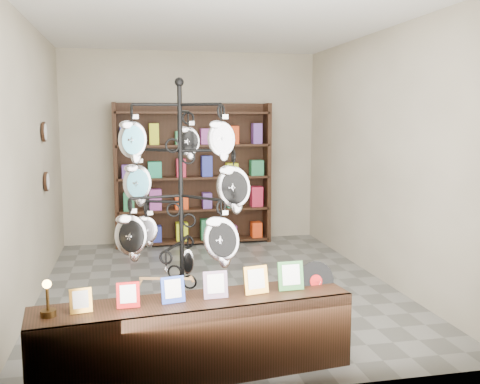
% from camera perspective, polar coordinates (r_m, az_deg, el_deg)
% --- Properties ---
extents(ground, '(5.00, 5.00, 0.00)m').
position_cam_1_polar(ground, '(6.37, -2.37, -10.06)').
color(ground, slate).
rests_on(ground, ground).
extents(room_envelope, '(5.00, 5.00, 5.00)m').
position_cam_1_polar(room_envelope, '(6.06, -2.47, 6.83)').
color(room_envelope, '#C2B79C').
rests_on(room_envelope, ground).
extents(display_tree, '(1.22, 1.21, 2.28)m').
position_cam_1_polar(display_tree, '(4.43, -6.32, -0.46)').
color(display_tree, black).
rests_on(display_tree, ground).
extents(front_shelf, '(2.45, 0.77, 0.85)m').
position_cam_1_polar(front_shelf, '(4.24, -4.81, -15.17)').
color(front_shelf, black).
rests_on(front_shelf, ground).
extents(back_shelving, '(2.42, 0.36, 2.20)m').
position_cam_1_polar(back_shelving, '(8.39, -4.99, 1.43)').
color(back_shelving, black).
rests_on(back_shelving, ground).
extents(wall_clocks, '(0.03, 0.24, 0.84)m').
position_cam_1_polar(wall_clocks, '(6.87, -20.06, 3.54)').
color(wall_clocks, black).
rests_on(wall_clocks, ground).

